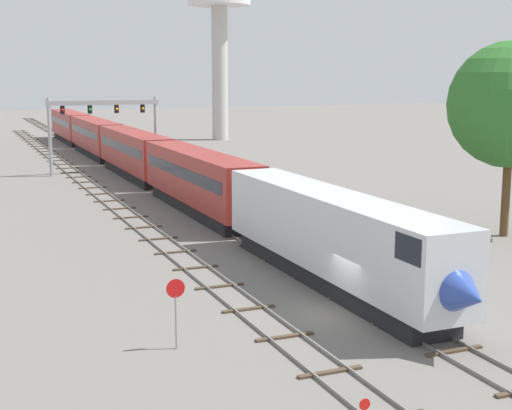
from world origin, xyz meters
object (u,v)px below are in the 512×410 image
(signal_gantry, at_px, (104,118))
(water_tower, at_px, (219,2))
(passenger_train, at_px, (133,152))
(stop_sign, at_px, (176,304))
(trackside_tree_left, at_px, (511,105))

(signal_gantry, xyz_separation_m, water_tower, (25.78, 34.66, 16.00))
(passenger_train, bearing_deg, water_tower, 58.38)
(stop_sign, bearing_deg, water_tower, 69.18)
(trackside_tree_left, bearing_deg, water_tower, 84.64)
(water_tower, xyz_separation_m, trackside_tree_left, (-7.19, -76.53, -13.27))
(trackside_tree_left, bearing_deg, signal_gantry, 113.95)
(trackside_tree_left, bearing_deg, passenger_train, 113.11)
(signal_gantry, height_order, trackside_tree_left, trackside_tree_left)
(water_tower, height_order, stop_sign, water_tower)
(passenger_train, bearing_deg, stop_sign, -101.31)
(passenger_train, distance_m, signal_gantry, 5.45)
(signal_gantry, bearing_deg, trackside_tree_left, -66.05)
(stop_sign, height_order, trackside_tree_left, trackside_tree_left)
(stop_sign, distance_m, trackside_tree_left, 29.63)
(passenger_train, distance_m, trackside_tree_left, 42.10)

